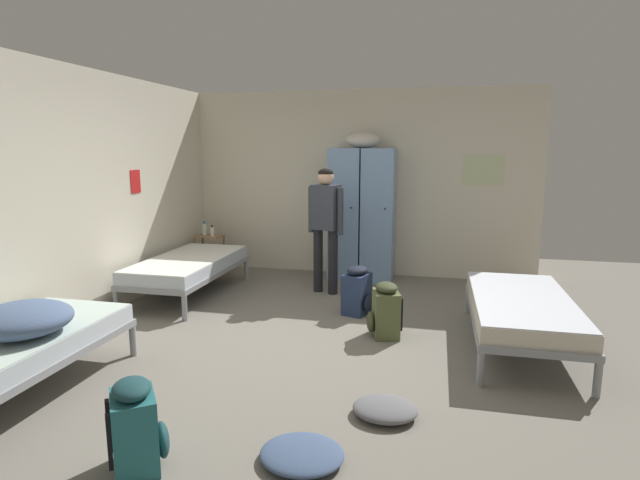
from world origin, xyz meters
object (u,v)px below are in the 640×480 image
(shelf_unit, at_px, (210,250))
(backpack_olive, at_px, (385,311))
(clothes_pile_denim, at_px, (302,454))
(locker_bank, at_px, (362,211))
(lotion_bottle, at_px, (212,231))
(water_bottle, at_px, (204,229))
(backpack_teal, at_px, (136,427))
(bed_left_rear, at_px, (188,266))
(bedding_heap, at_px, (23,319))
(clothes_pile_grey, at_px, (385,409))
(bed_right, at_px, (521,308))
(person_traveler, at_px, (326,219))
(backpack_navy, at_px, (358,291))
(bed_left_front, at_px, (8,350))

(shelf_unit, relative_size, backpack_olive, 1.04)
(shelf_unit, xyz_separation_m, clothes_pile_denim, (2.56, -4.23, -0.30))
(locker_bank, relative_size, backpack_olive, 3.76)
(locker_bank, relative_size, lotion_bottle, 12.73)
(water_bottle, xyz_separation_m, backpack_teal, (1.73, -4.53, -0.40))
(shelf_unit, distance_m, bed_left_rear, 1.19)
(bedding_heap, bearing_deg, lotion_bottle, 94.14)
(backpack_olive, bearing_deg, clothes_pile_grey, -83.97)
(shelf_unit, xyz_separation_m, water_bottle, (-0.08, 0.02, 0.32))
(locker_bank, relative_size, bed_right, 1.09)
(person_traveler, relative_size, backpack_olive, 2.91)
(bed_left_rear, distance_m, backpack_navy, 2.23)
(lotion_bottle, relative_size, clothes_pile_grey, 0.36)
(backpack_teal, bearing_deg, backpack_olive, 64.25)
(bed_right, distance_m, backpack_olive, 1.27)
(bedding_heap, relative_size, clothes_pile_denim, 1.37)
(person_traveler, bearing_deg, clothes_pile_denim, -79.83)
(locker_bank, bearing_deg, bed_left_rear, -146.22)
(backpack_navy, height_order, clothes_pile_grey, backpack_navy)
(bed_left_front, xyz_separation_m, backpack_olive, (2.58, 1.92, -0.12))
(water_bottle, relative_size, clothes_pile_grey, 0.45)
(locker_bank, height_order, person_traveler, locker_bank)
(backpack_olive, bearing_deg, shelf_unit, 144.12)
(shelf_unit, xyz_separation_m, lotion_bottle, (0.07, -0.04, 0.30))
(shelf_unit, bearing_deg, clothes_pile_denim, -58.76)
(person_traveler, relative_size, water_bottle, 7.71)
(locker_bank, bearing_deg, shelf_unit, -175.22)
(bed_left_rear, bearing_deg, backpack_navy, -6.61)
(bedding_heap, relative_size, lotion_bottle, 4.32)
(locker_bank, xyz_separation_m, clothes_pile_denim, (0.30, -4.42, -0.92))
(lotion_bottle, xyz_separation_m, backpack_navy, (2.39, -1.38, -0.38))
(lotion_bottle, xyz_separation_m, backpack_olive, (2.76, -2.01, -0.38))
(locker_bank, xyz_separation_m, clothes_pile_grey, (0.73, -3.78, -0.92))
(shelf_unit, relative_size, clothes_pile_denim, 1.11)
(bedding_heap, height_order, backpack_teal, bedding_heap)
(clothes_pile_grey, bearing_deg, backpack_teal, -145.87)
(water_bottle, bearing_deg, backpack_navy, -29.44)
(locker_bank, distance_m, clothes_pile_denim, 4.52)
(backpack_teal, bearing_deg, bed_right, 45.16)
(shelf_unit, height_order, bed_right, shelf_unit)
(water_bottle, bearing_deg, person_traveler, -18.70)
(person_traveler, bearing_deg, bed_left_front, -116.84)
(locker_bank, xyz_separation_m, water_bottle, (-2.35, -0.17, -0.31))
(locker_bank, height_order, bed_right, locker_bank)
(bed_left_front, bearing_deg, locker_bank, 64.12)
(backpack_navy, xyz_separation_m, clothes_pile_grey, (0.53, -2.18, -0.21))
(lotion_bottle, relative_size, backpack_olive, 0.30)
(bedding_heap, bearing_deg, backpack_olive, 36.72)
(locker_bank, bearing_deg, backpack_olive, -75.77)
(clothes_pile_denim, xyz_separation_m, clothes_pile_grey, (0.43, 0.63, 0.01))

